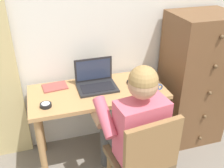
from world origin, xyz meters
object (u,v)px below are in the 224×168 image
Objects in this scene: desk at (98,102)px; coffee_mug at (154,88)px; desk_clock at (46,105)px; notebook_pad at (55,87)px; chair at (143,157)px; laptop at (96,81)px; computer_mouse at (130,82)px; dresser at (194,80)px; person_seated at (133,123)px.

coffee_mug reaches higher than desk.
desk_clock reaches higher than notebook_pad.
chair is 0.84m from desk_clock.
desk_clock reaches higher than desk.
laptop is 3.80× the size of desk_clock.
desk_clock is at bearing 142.14° from chair.
computer_mouse reaches higher than desk.
dresser is 6.28× the size of notebook_pad.
person_seated is (-0.83, -0.47, 0.00)m from dresser.
coffee_mug is (0.27, 0.43, 0.30)m from chair.
computer_mouse is at bearing 6.36° from desk.
desk_clock is at bearing -114.58° from notebook_pad.
chair is at bearing -73.65° from desk.
desk_clock is at bearing -173.41° from dresser.
chair is (0.18, -0.62, -0.13)m from desk.
computer_mouse is at bearing 78.55° from chair.
person_seated is 0.55m from laptop.
desk is at bearing 157.56° from coffee_mug.
dresser is 13.19× the size of computer_mouse.
person_seated is 3.46× the size of laptop.
desk is 0.40m from notebook_pad.
dresser reaches higher than person_seated.
desk_clock is at bearing -155.85° from laptop.
notebook_pad is 1.75× the size of coffee_mug.
computer_mouse is at bearing -179.88° from dresser.
person_seated is at bearing -26.83° from desk_clock.
coffee_mug is (0.44, -0.26, -0.00)m from laptop.
computer_mouse is 1.11× the size of desk_clock.
computer_mouse is 0.78m from desk_clock.
notebook_pad is at bearing 156.65° from coffee_mug.
chair reaches higher than desk_clock.
desk is 0.19m from laptop.
dresser reaches higher than notebook_pad.
chair is at bearing -61.63° from notebook_pad.
person_seated reaches higher than computer_mouse.
dresser is 1.45m from desk_clock.
coffee_mug is at bearing -52.68° from computer_mouse.
computer_mouse is 0.83× the size of coffee_mug.
laptop reaches higher than desk.
notebook_pad is 0.87m from coffee_mug.
person_seated is (0.16, -0.44, 0.05)m from desk.
coffee_mug is at bearing -3.50° from desk_clock.
desk is at bearing -167.55° from computer_mouse.
dresser is (0.99, 0.04, 0.05)m from desk.
desk is 0.66m from chair.
coffee_mug is at bearing 58.54° from chair.
desk_clock is 0.31m from notebook_pad.
desk is 0.89× the size of dresser.
notebook_pad is (-0.35, 0.09, -0.05)m from laptop.
dresser is 0.99m from laptop.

